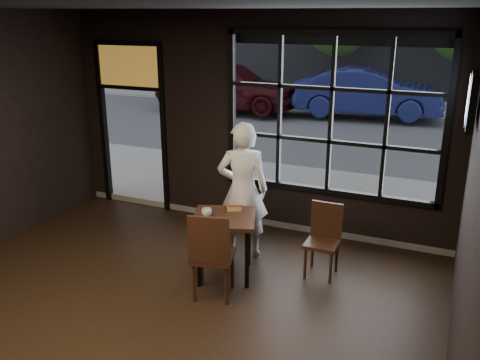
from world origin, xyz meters
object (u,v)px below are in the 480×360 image
at_px(cafe_table, 225,246).
at_px(navy_car, 367,93).
at_px(man, 243,190).
at_px(chair_near, 213,253).

relative_size(cafe_table, navy_car, 0.18).
distance_m(man, navy_car, 10.13).
height_order(cafe_table, man, man).
bearing_deg(chair_near, man, -98.28).
xyz_separation_m(man, navy_car, (-0.20, 10.13, -0.09)).
distance_m(chair_near, man, 1.19).
relative_size(cafe_table, man, 0.44).
bearing_deg(navy_car, man, 174.32).
bearing_deg(man, chair_near, 74.49).
xyz_separation_m(chair_near, man, (-0.11, 1.12, 0.39)).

